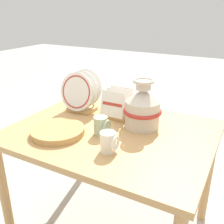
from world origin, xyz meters
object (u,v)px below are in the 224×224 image
ceramic_vase (143,107)px  dish_rack_round_plates (80,94)px  dish_rack_square_plates (117,108)px  mug_sage_glaze (101,126)px  mug_cream_glaze (109,142)px  wicker_charger_stack (58,131)px

ceramic_vase → dish_rack_round_plates: 0.46m
dish_rack_square_plates → mug_sage_glaze: (0.04, -0.26, -0.01)m
ceramic_vase → dish_rack_square_plates: (-0.20, 0.06, -0.06)m
ceramic_vase → mug_cream_glaze: 0.35m
mug_sage_glaze → dish_rack_square_plates: bearing=99.5°
wicker_charger_stack → mug_sage_glaze: (0.22, 0.11, 0.03)m
dish_rack_square_plates → mug_cream_glaze: (0.17, -0.41, -0.01)m
mug_sage_glaze → mug_cream_glaze: bearing=-48.5°
wicker_charger_stack → dish_rack_round_plates: bearing=103.7°
dish_rack_round_plates → dish_rack_square_plates: 0.27m
ceramic_vase → wicker_charger_stack: bearing=-140.0°
mug_cream_glaze → mug_sage_glaze: bearing=131.5°
dish_rack_round_plates → dish_rack_square_plates: (0.26, 0.03, -0.06)m
dish_rack_square_plates → mug_sage_glaze: bearing=-80.5°
dish_rack_round_plates → mug_sage_glaze: dish_rack_round_plates is taller
ceramic_vase → wicker_charger_stack: 0.50m
wicker_charger_stack → mug_cream_glaze: (0.34, -0.03, 0.03)m
dish_rack_round_plates → wicker_charger_stack: (0.09, -0.35, -0.10)m
mug_cream_glaze → mug_sage_glaze: 0.19m
dish_rack_square_plates → wicker_charger_stack: size_ratio=0.61×
mug_cream_glaze → wicker_charger_stack: bearing=175.2°
dish_rack_round_plates → mug_sage_glaze: 0.39m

